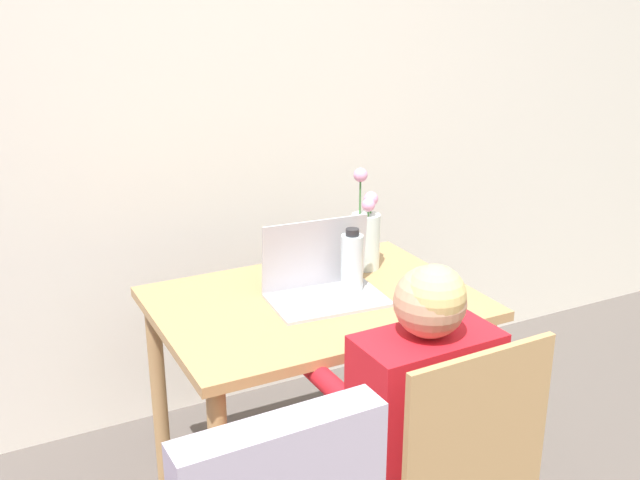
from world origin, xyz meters
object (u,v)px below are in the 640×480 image
flower_vase (366,234)px  water_bottle (352,264)px  person_seated (412,410)px  laptop (322,280)px

flower_vase → water_bottle: (-0.15, -0.17, -0.02)m
person_seated → flower_vase: bearing=-112.9°
person_seated → laptop: bearing=-95.1°
person_seated → laptop: (0.04, 0.55, 0.13)m
flower_vase → laptop: bearing=-147.9°
person_seated → water_bottle: 0.57m
laptop → water_bottle: size_ratio=1.70×
person_seated → water_bottle: person_seated is taller
laptop → flower_vase: 0.29m
flower_vase → water_bottle: 0.23m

